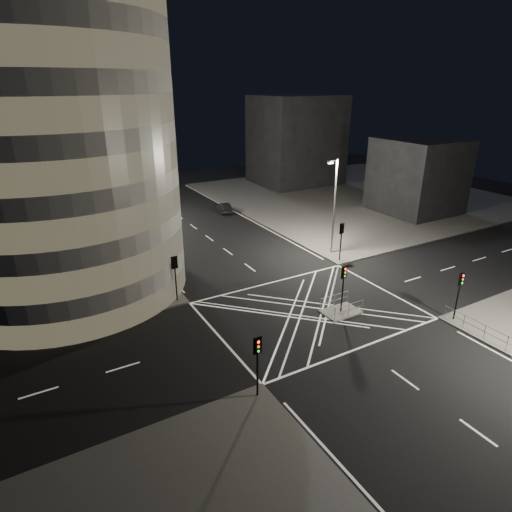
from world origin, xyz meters
TOP-DOWN VIEW (x-y plane):
  - ground at (0.00, 0.00)m, footprint 120.00×120.00m
  - sidewalk_far_right at (29.00, 27.00)m, footprint 42.00×42.00m
  - central_island at (2.00, -1.50)m, footprint 3.00×2.00m
  - building_right_far at (26.00, 40.00)m, footprint 14.00×12.00m
  - building_right_near at (30.00, 16.00)m, footprint 10.00×10.00m
  - building_far_end at (-4.00, 58.00)m, footprint 18.00×8.00m
  - tree_a at (-10.50, 9.00)m, footprint 4.28×4.28m
  - tree_b at (-10.50, 15.00)m, footprint 4.95×4.95m
  - tree_c at (-10.50, 21.00)m, footprint 3.84×3.84m
  - tree_d at (-10.50, 27.00)m, footprint 5.02×5.02m
  - tree_e at (-10.50, 33.00)m, footprint 3.76×3.76m
  - traffic_signal_fl at (-8.80, 6.80)m, footprint 0.55×0.22m
  - traffic_signal_nl at (-8.80, -6.80)m, footprint 0.55×0.22m
  - traffic_signal_fr at (8.80, 6.80)m, footprint 0.55×0.22m
  - traffic_signal_nr at (8.80, -6.80)m, footprint 0.55×0.22m
  - traffic_signal_island at (2.00, -1.50)m, footprint 0.55×0.22m
  - street_lamp_left_near at (-9.44, 12.00)m, footprint 1.25×0.25m
  - street_lamp_left_far at (-9.44, 30.00)m, footprint 1.25×0.25m
  - street_lamp_right_far at (9.44, 9.00)m, footprint 1.25×0.25m
  - railing_island_south at (2.00, -2.40)m, footprint 2.80×0.06m
  - railing_island_north at (2.00, -0.60)m, footprint 2.80×0.06m
  - sedan at (6.30, 29.05)m, footprint 2.08×4.23m

SIDE VIEW (x-z plane):
  - ground at x=0.00m, z-range 0.00..0.00m
  - sidewalk_far_right at x=29.00m, z-range 0.00..0.15m
  - central_island at x=2.00m, z-range 0.00..0.15m
  - sedan at x=6.30m, z-range 0.00..1.33m
  - railing_island_south at x=2.00m, z-range 0.15..1.25m
  - railing_island_north at x=2.00m, z-range 0.15..1.25m
  - traffic_signal_fl at x=-8.80m, z-range 0.91..4.91m
  - traffic_signal_nl at x=-8.80m, z-range 0.91..4.91m
  - traffic_signal_fr at x=8.80m, z-range 0.91..4.91m
  - traffic_signal_nr at x=8.80m, z-range 0.91..4.91m
  - traffic_signal_island at x=2.00m, z-range 0.91..4.91m
  - tree_e at x=-10.50m, z-range 1.05..7.18m
  - tree_b at x=-10.50m, z-range 0.95..8.25m
  - tree_c at x=-10.50m, z-range 1.34..8.17m
  - tree_a at x=-10.50m, z-range 1.32..8.62m
  - building_right_near at x=30.00m, z-range 0.15..10.15m
  - tree_d at x=-10.50m, z-range 1.24..9.21m
  - street_lamp_left_near at x=-9.44m, z-range 0.54..10.54m
  - street_lamp_left_far at x=-9.44m, z-range 0.54..10.54m
  - street_lamp_right_far at x=9.44m, z-range 0.54..10.54m
  - building_right_far at x=26.00m, z-range 0.15..15.15m
  - building_far_end at x=-4.00m, z-range 0.00..18.00m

